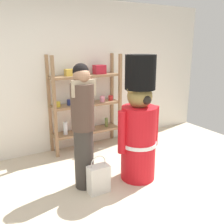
{
  "coord_description": "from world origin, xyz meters",
  "views": [
    {
      "loc": [
        -1.35,
        -2.05,
        1.85
      ],
      "look_at": [
        0.24,
        0.68,
        1.0
      ],
      "focal_mm": 40.69,
      "sensor_mm": 36.0,
      "label": 1
    }
  ],
  "objects_px": {
    "person_shopper": "(83,124)",
    "shopping_bag": "(99,179)",
    "teddy_bear_guard": "(139,125)",
    "merchandise_shelf": "(86,101)"
  },
  "relations": [
    {
      "from": "person_shopper",
      "to": "shopping_bag",
      "type": "xyz_separation_m",
      "value": [
        0.09,
        -0.22,
        -0.68
      ]
    },
    {
      "from": "teddy_bear_guard",
      "to": "person_shopper",
      "type": "distance_m",
      "value": 0.77
    },
    {
      "from": "person_shopper",
      "to": "shopping_bag",
      "type": "distance_m",
      "value": 0.72
    },
    {
      "from": "merchandise_shelf",
      "to": "teddy_bear_guard",
      "type": "xyz_separation_m",
      "value": [
        0.14,
        -1.39,
        -0.08
      ]
    },
    {
      "from": "merchandise_shelf",
      "to": "person_shopper",
      "type": "height_order",
      "value": "merchandise_shelf"
    },
    {
      "from": "teddy_bear_guard",
      "to": "person_shopper",
      "type": "xyz_separation_m",
      "value": [
        -0.75,
        0.17,
        0.08
      ]
    },
    {
      "from": "teddy_bear_guard",
      "to": "person_shopper",
      "type": "bearing_deg",
      "value": 167.23
    },
    {
      "from": "shopping_bag",
      "to": "teddy_bear_guard",
      "type": "bearing_deg",
      "value": 4.69
    },
    {
      "from": "shopping_bag",
      "to": "person_shopper",
      "type": "bearing_deg",
      "value": 113.02
    },
    {
      "from": "merchandise_shelf",
      "to": "person_shopper",
      "type": "distance_m",
      "value": 1.36
    }
  ]
}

